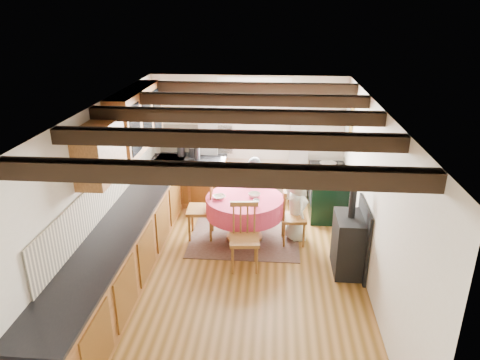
# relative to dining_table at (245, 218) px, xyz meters

# --- Properties ---
(floor) EXTENTS (3.60, 5.50, 0.00)m
(floor) POSITION_rel_dining_table_xyz_m (-0.05, -1.09, -0.37)
(floor) COLOR olive
(floor) RESTS_ON ground
(ceiling) EXTENTS (3.60, 5.50, 0.00)m
(ceiling) POSITION_rel_dining_table_xyz_m (-0.05, -1.09, 2.03)
(ceiling) COLOR white
(ceiling) RESTS_ON ground
(wall_back) EXTENTS (3.60, 0.00, 2.40)m
(wall_back) POSITION_rel_dining_table_xyz_m (-0.05, 1.66, 0.83)
(wall_back) COLOR silver
(wall_back) RESTS_ON ground
(wall_front) EXTENTS (3.60, 0.00, 2.40)m
(wall_front) POSITION_rel_dining_table_xyz_m (-0.05, -3.84, 0.83)
(wall_front) COLOR silver
(wall_front) RESTS_ON ground
(wall_left) EXTENTS (0.00, 5.50, 2.40)m
(wall_left) POSITION_rel_dining_table_xyz_m (-1.85, -1.09, 0.83)
(wall_left) COLOR silver
(wall_left) RESTS_ON ground
(wall_right) EXTENTS (0.00, 5.50, 2.40)m
(wall_right) POSITION_rel_dining_table_xyz_m (1.75, -1.09, 0.83)
(wall_right) COLOR silver
(wall_right) RESTS_ON ground
(beam_a) EXTENTS (3.60, 0.16, 0.16)m
(beam_a) POSITION_rel_dining_table_xyz_m (-0.05, -3.09, 1.94)
(beam_a) COLOR black
(beam_a) RESTS_ON ceiling
(beam_b) EXTENTS (3.60, 0.16, 0.16)m
(beam_b) POSITION_rel_dining_table_xyz_m (-0.05, -2.09, 1.94)
(beam_b) COLOR black
(beam_b) RESTS_ON ceiling
(beam_c) EXTENTS (3.60, 0.16, 0.16)m
(beam_c) POSITION_rel_dining_table_xyz_m (-0.05, -1.09, 1.94)
(beam_c) COLOR black
(beam_c) RESTS_ON ceiling
(beam_d) EXTENTS (3.60, 0.16, 0.16)m
(beam_d) POSITION_rel_dining_table_xyz_m (-0.05, -0.09, 1.94)
(beam_d) COLOR black
(beam_d) RESTS_ON ceiling
(beam_e) EXTENTS (3.60, 0.16, 0.16)m
(beam_e) POSITION_rel_dining_table_xyz_m (-0.05, 0.91, 1.94)
(beam_e) COLOR black
(beam_e) RESTS_ON ceiling
(splash_left) EXTENTS (0.02, 4.50, 0.55)m
(splash_left) POSITION_rel_dining_table_xyz_m (-1.83, -0.79, 0.83)
(splash_left) COLOR beige
(splash_left) RESTS_ON wall_left
(splash_back) EXTENTS (1.40, 0.02, 0.55)m
(splash_back) POSITION_rel_dining_table_xyz_m (-1.05, 1.64, 0.83)
(splash_back) COLOR beige
(splash_back) RESTS_ON wall_back
(base_cabinet_left) EXTENTS (0.60, 5.30, 0.88)m
(base_cabinet_left) POSITION_rel_dining_table_xyz_m (-1.55, -1.09, 0.07)
(base_cabinet_left) COLOR #A36430
(base_cabinet_left) RESTS_ON floor
(base_cabinet_back) EXTENTS (1.30, 0.60, 0.88)m
(base_cabinet_back) POSITION_rel_dining_table_xyz_m (-1.10, 1.36, 0.07)
(base_cabinet_back) COLOR #A36430
(base_cabinet_back) RESTS_ON floor
(worktop_left) EXTENTS (0.64, 5.30, 0.04)m
(worktop_left) POSITION_rel_dining_table_xyz_m (-1.53, -1.09, 0.53)
(worktop_left) COLOR black
(worktop_left) RESTS_ON base_cabinet_left
(worktop_back) EXTENTS (1.30, 0.64, 0.04)m
(worktop_back) POSITION_rel_dining_table_xyz_m (-1.10, 1.34, 0.53)
(worktop_back) COLOR black
(worktop_back) RESTS_ON base_cabinet_back
(wall_cabinet_glass) EXTENTS (0.34, 1.80, 0.90)m
(wall_cabinet_glass) POSITION_rel_dining_table_xyz_m (-1.68, 0.11, 1.58)
(wall_cabinet_glass) COLOR #A36430
(wall_cabinet_glass) RESTS_ON wall_left
(wall_cabinet_solid) EXTENTS (0.34, 0.90, 0.70)m
(wall_cabinet_solid) POSITION_rel_dining_table_xyz_m (-1.68, -1.39, 1.53)
(wall_cabinet_solid) COLOR #A36430
(wall_cabinet_solid) RESTS_ON wall_left
(window_frame) EXTENTS (1.34, 0.03, 1.54)m
(window_frame) POSITION_rel_dining_table_xyz_m (0.05, 1.65, 1.23)
(window_frame) COLOR white
(window_frame) RESTS_ON wall_back
(window_pane) EXTENTS (1.20, 0.01, 1.40)m
(window_pane) POSITION_rel_dining_table_xyz_m (0.05, 1.65, 1.23)
(window_pane) COLOR white
(window_pane) RESTS_ON wall_back
(curtain_left) EXTENTS (0.35, 0.10, 2.10)m
(curtain_left) POSITION_rel_dining_table_xyz_m (-0.80, 1.56, 0.73)
(curtain_left) COLOR silver
(curtain_left) RESTS_ON wall_back
(curtain_right) EXTENTS (0.35, 0.10, 2.10)m
(curtain_right) POSITION_rel_dining_table_xyz_m (0.90, 1.56, 0.73)
(curtain_right) COLOR silver
(curtain_right) RESTS_ON wall_back
(curtain_rod) EXTENTS (2.00, 0.03, 0.03)m
(curtain_rod) POSITION_rel_dining_table_xyz_m (0.05, 1.56, 1.83)
(curtain_rod) COLOR black
(curtain_rod) RESTS_ON wall_back
(wall_picture) EXTENTS (0.04, 0.50, 0.60)m
(wall_picture) POSITION_rel_dining_table_xyz_m (1.72, 1.21, 1.33)
(wall_picture) COLOR gold
(wall_picture) RESTS_ON wall_right
(wall_plate) EXTENTS (0.30, 0.02, 0.30)m
(wall_plate) POSITION_rel_dining_table_xyz_m (1.00, 1.63, 1.33)
(wall_plate) COLOR silver
(wall_plate) RESTS_ON wall_back
(rug) EXTENTS (1.76, 1.37, 0.01)m
(rug) POSITION_rel_dining_table_xyz_m (0.00, 0.00, -0.36)
(rug) COLOR #422922
(rug) RESTS_ON floor
(dining_table) EXTENTS (1.23, 1.23, 0.74)m
(dining_table) POSITION_rel_dining_table_xyz_m (0.00, 0.00, 0.00)
(dining_table) COLOR #D6376A
(dining_table) RESTS_ON floor
(chair_near) EXTENTS (0.46, 0.48, 0.98)m
(chair_near) POSITION_rel_dining_table_xyz_m (0.06, -0.85, 0.12)
(chair_near) COLOR brown
(chair_near) RESTS_ON floor
(chair_left) EXTENTS (0.49, 0.47, 1.05)m
(chair_left) POSITION_rel_dining_table_xyz_m (-0.71, 0.03, 0.15)
(chair_left) COLOR brown
(chair_left) RESTS_ON floor
(chair_right) EXTENTS (0.45, 0.43, 0.94)m
(chair_right) POSITION_rel_dining_table_xyz_m (0.78, -0.04, 0.10)
(chair_right) COLOR brown
(chair_right) RESTS_ON floor
(aga_range) EXTENTS (0.63, 0.97, 0.90)m
(aga_range) POSITION_rel_dining_table_xyz_m (1.42, 1.03, 0.08)
(aga_range) COLOR black
(aga_range) RESTS_ON floor
(cast_iron_stove) EXTENTS (0.40, 0.66, 1.32)m
(cast_iron_stove) POSITION_rel_dining_table_xyz_m (1.53, -0.79, 0.29)
(cast_iron_stove) COLOR black
(cast_iron_stove) RESTS_ON floor
(child_far) EXTENTS (0.48, 0.36, 1.18)m
(child_far) POSITION_rel_dining_table_xyz_m (0.11, 0.73, 0.22)
(child_far) COLOR #50575D
(child_far) RESTS_ON floor
(child_right) EXTENTS (0.47, 0.61, 1.09)m
(child_right) POSITION_rel_dining_table_xyz_m (0.83, 0.10, 0.18)
(child_right) COLOR beige
(child_right) RESTS_ON floor
(bowl_a) EXTENTS (0.26, 0.26, 0.05)m
(bowl_a) POSITION_rel_dining_table_xyz_m (-0.39, -0.07, 0.39)
(bowl_a) COLOR silver
(bowl_a) RESTS_ON dining_table
(bowl_b) EXTENTS (0.27, 0.27, 0.06)m
(bowl_b) POSITION_rel_dining_table_xyz_m (0.15, 0.04, 0.40)
(bowl_b) COLOR silver
(bowl_b) RESTS_ON dining_table
(cup) EXTENTS (0.14, 0.14, 0.10)m
(cup) POSITION_rel_dining_table_xyz_m (0.20, -0.28, 0.42)
(cup) COLOR silver
(cup) RESTS_ON dining_table
(canister_tall) EXTENTS (0.14, 0.14, 0.25)m
(canister_tall) POSITION_rel_dining_table_xyz_m (-1.30, 1.42, 0.67)
(canister_tall) COLOR #262628
(canister_tall) RESTS_ON worktop_back
(canister_wide) EXTENTS (0.16, 0.16, 0.18)m
(canister_wide) POSITION_rel_dining_table_xyz_m (-1.06, 1.40, 0.64)
(canister_wide) COLOR #262628
(canister_wide) RESTS_ON worktop_back
(canister_slim) EXTENTS (0.11, 0.11, 0.31)m
(canister_slim) POSITION_rel_dining_table_xyz_m (-0.97, 1.24, 0.70)
(canister_slim) COLOR #262628
(canister_slim) RESTS_ON worktop_back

